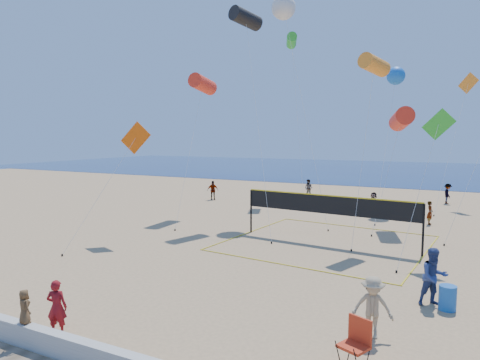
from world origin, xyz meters
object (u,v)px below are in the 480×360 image
at_px(woman, 57,307).
at_px(trash_barrel, 448,298).
at_px(volleyball_net, 328,210).
at_px(camp_chair, 357,339).

bearing_deg(woman, trash_barrel, -168.58).
distance_m(woman, volleyball_net, 13.93).
xyz_separation_m(woman, camp_chair, (7.72, 2.03, -0.11)).
bearing_deg(trash_barrel, volleyball_net, 130.39).
distance_m(camp_chair, trash_barrel, 5.02).
relative_size(woman, trash_barrel, 1.97).
relative_size(camp_chair, trash_barrel, 1.65).
distance_m(woman, camp_chair, 7.98).
bearing_deg(woman, volleyball_net, -129.92).
distance_m(trash_barrel, volleyball_net, 8.82).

